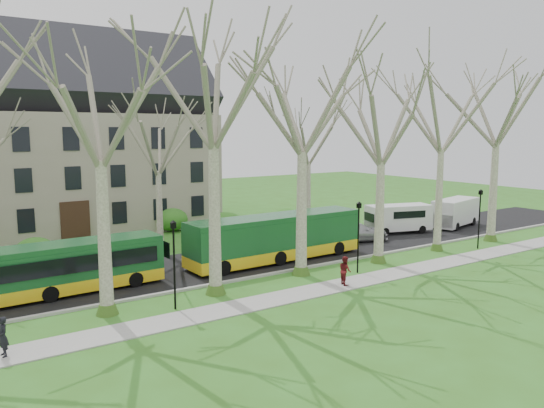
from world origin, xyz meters
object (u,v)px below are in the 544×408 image
Objects in this scene: sedan at (356,232)px; van_a at (398,219)px; pedestrian_a at (3,337)px; pedestrian_b at (345,270)px; bus_lead at (55,269)px; bus_follow at (277,237)px; van_b at (455,213)px.

van_a is at bearing -69.05° from sedan.
van_a reaches higher than pedestrian_a.
van_a is 16.49m from pedestrian_b.
van_a is (27.76, 1.85, -0.21)m from bus_lead.
bus_lead is at bearing -159.88° from van_a.
pedestrian_b is at bearing -91.02° from bus_follow.
pedestrian_b is (-13.89, -8.89, -0.38)m from van_a.
bus_follow is (13.83, -0.33, 0.17)m from bus_lead.
bus_lead is 0.89× the size of bus_follow.
sedan is at bearing 164.82° from van_b.
pedestrian_a is 0.96× the size of pedestrian_b.
bus_follow is 2.43× the size of sedan.
pedestrian_b is at bearing -131.07° from van_a.
van_b reaches higher than sedan.
van_a is at bearing 1.71° from bus_lead.
sedan is at bearing -158.07° from van_a.
sedan is at bearing 1.28° from bus_lead.
bus_lead reaches higher than sedan.
bus_lead is 1.97× the size of van_b.
pedestrian_a reaches higher than sedan.
van_b is 38.45m from pedestrian_a.
bus_lead reaches higher than pedestrian_b.
van_b reaches higher than van_a.
bus_follow is at bearing 100.06° from pedestrian_a.
bus_follow reaches higher than pedestrian_b.
bus_follow is at bearing 116.19° from sedan.
bus_lead is 7.24× the size of pedestrian_a.
van_a is 32.35m from pedestrian_a.
sedan is 11.99m from pedestrian_b.
bus_lead is 2.16× the size of sedan.
van_a is (5.30, 0.52, 0.43)m from sedan.
bus_lead reaches higher than van_b.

